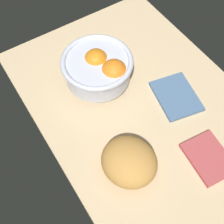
# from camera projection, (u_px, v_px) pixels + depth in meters

# --- Properties ---
(ground_plane) EXTENTS (0.84, 0.60, 0.03)m
(ground_plane) POSITION_uv_depth(u_px,v_px,m) (139.00, 105.00, 0.89)
(ground_plane) COLOR #D5B88B
(fruit_bowl) EXTENTS (0.21, 0.21, 0.12)m
(fruit_bowl) POSITION_uv_depth(u_px,v_px,m) (99.00, 68.00, 0.86)
(fruit_bowl) COLOR silver
(fruit_bowl) RESTS_ON ground
(bread_loaf) EXTENTS (0.18, 0.17, 0.09)m
(bread_loaf) POSITION_uv_depth(u_px,v_px,m) (129.00, 162.00, 0.74)
(bread_loaf) COLOR #C98D43
(bread_loaf) RESTS_ON ground
(napkin_folded) EXTENTS (0.17, 0.14, 0.01)m
(napkin_folded) POSITION_uv_depth(u_px,v_px,m) (176.00, 96.00, 0.88)
(napkin_folded) COLOR #4A6B90
(napkin_folded) RESTS_ON ground
(napkin_spare) EXTENTS (0.14, 0.12, 0.01)m
(napkin_spare) POSITION_uv_depth(u_px,v_px,m) (209.00, 158.00, 0.78)
(napkin_spare) COLOR #B4474A
(napkin_spare) RESTS_ON ground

